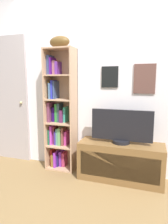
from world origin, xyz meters
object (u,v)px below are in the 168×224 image
at_px(football, 60,42).
at_px(door, 8,99).
at_px(tv_stand, 120,161).
at_px(television, 122,127).
at_px(bookshelf, 59,115).

distance_m(football, door, 1.31).
relative_size(football, tv_stand, 0.27).
bearing_deg(football, television, -4.13).
bearing_deg(door, football, -6.09).
bearing_deg(door, tv_stand, -5.21).
relative_size(bookshelf, television, 2.24).
xyz_separation_m(football, television, (0.89, -0.06, -1.11)).
bearing_deg(television, tv_stand, -90.00).
distance_m(bookshelf, football, 1.03).
height_order(football, tv_stand, football).
bearing_deg(football, door, 173.91).
relative_size(bookshelf, door, 0.88).
xyz_separation_m(bookshelf, tv_stand, (0.93, -0.10, -0.55)).
distance_m(bookshelf, tv_stand, 1.08).
height_order(bookshelf, television, bookshelf).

